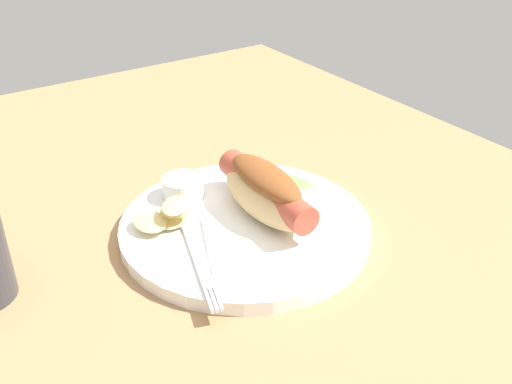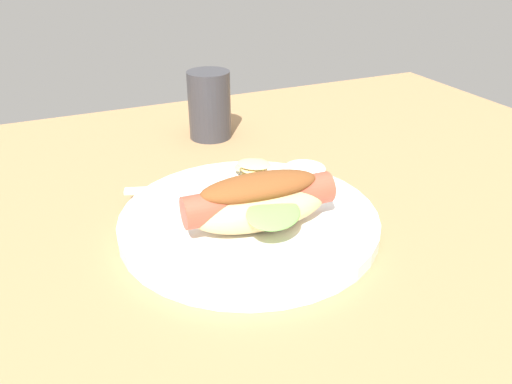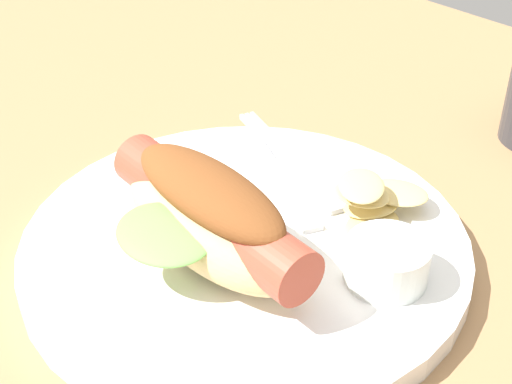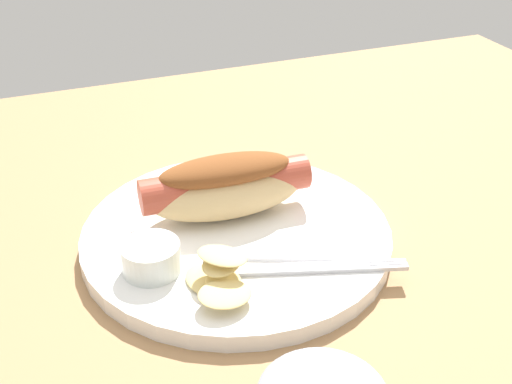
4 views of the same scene
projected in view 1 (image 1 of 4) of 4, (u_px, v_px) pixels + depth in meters
ground_plane at (234, 244)px, 67.61cm from camera, size 120.00×90.00×1.80cm
plate at (243, 225)px, 67.87cm from camera, size 28.06×28.06×1.60cm
hot_dog at (264, 189)px, 67.23cm from camera, size 15.92×9.62×5.89cm
sauce_ramekin at (183, 188)px, 71.04cm from camera, size 4.86×4.86×2.54cm
fork at (200, 263)px, 60.09cm from camera, size 14.19×5.51×0.40cm
knife at (215, 253)px, 61.60cm from camera, size 12.95×6.64×0.36cm
chips_pile at (168, 216)px, 65.80cm from camera, size 5.69×7.45×2.87cm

